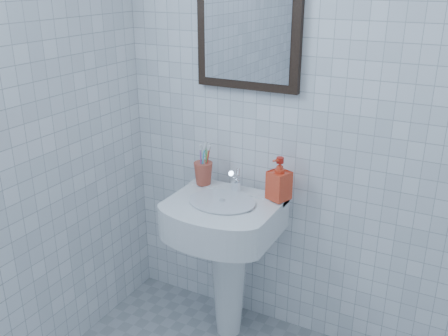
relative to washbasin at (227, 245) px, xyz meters
The scene contains 6 objects.
wall_back 0.89m from the washbasin, 25.52° to the left, with size 2.20×0.02×2.50m, color white.
washbasin is the anchor object (origin of this frame).
faucet 0.31m from the washbasin, 90.00° to the left, with size 0.05×0.10×0.12m.
toothbrush_cup 0.37m from the washbasin, 152.45° to the left, with size 0.09×0.09×0.11m, color #B44834, non-canonical shape.
soap_dispenser 0.42m from the washbasin, 25.39° to the left, with size 0.09×0.09×0.20m, color red.
wall_mirror 1.05m from the washbasin, 90.00° to the left, with size 0.50×0.04×0.62m.
Camera 1 is at (0.51, -0.89, 1.74)m, focal length 40.00 mm.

